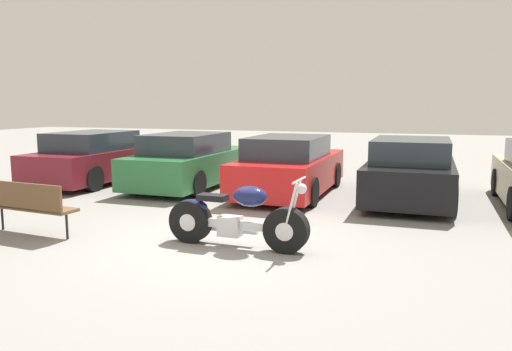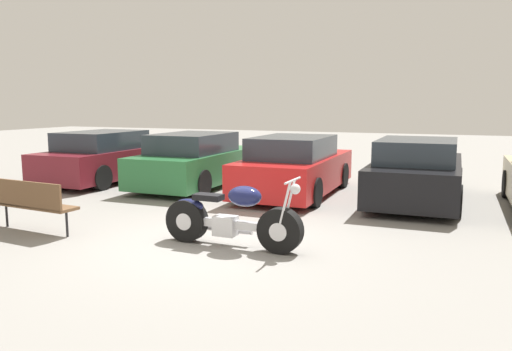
{
  "view_description": "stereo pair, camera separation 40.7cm",
  "coord_description": "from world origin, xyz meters",
  "px_view_note": "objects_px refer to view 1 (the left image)",
  "views": [
    {
      "loc": [
        3.09,
        -6.82,
        2.15
      ],
      "look_at": [
        0.12,
        1.6,
        0.85
      ],
      "focal_mm": 35.0,
      "sensor_mm": 36.0,
      "label": 1
    },
    {
      "loc": [
        3.47,
        -6.68,
        2.15
      ],
      "look_at": [
        0.12,
        1.6,
        0.85
      ],
      "focal_mm": 35.0,
      "sensor_mm": 36.0,
      "label": 2
    }
  ],
  "objects_px": {
    "motorcycle": "(236,218)",
    "parked_car_maroon": "(97,158)",
    "parked_car_red": "(290,167)",
    "parked_car_black": "(411,172)",
    "park_bench": "(28,203)",
    "parked_car_green": "(190,162)"
  },
  "relations": [
    {
      "from": "parked_car_red",
      "to": "park_bench",
      "type": "height_order",
      "value": "parked_car_red"
    },
    {
      "from": "motorcycle",
      "to": "parked_car_black",
      "type": "bearing_deg",
      "value": 63.64
    },
    {
      "from": "motorcycle",
      "to": "parked_car_green",
      "type": "height_order",
      "value": "parked_car_green"
    },
    {
      "from": "parked_car_black",
      "to": "parked_car_maroon",
      "type": "bearing_deg",
      "value": -179.28
    },
    {
      "from": "motorcycle",
      "to": "park_bench",
      "type": "distance_m",
      "value": 3.47
    },
    {
      "from": "parked_car_maroon",
      "to": "parked_car_green",
      "type": "xyz_separation_m",
      "value": [
        2.73,
        0.16,
        0.0
      ]
    },
    {
      "from": "motorcycle",
      "to": "parked_car_green",
      "type": "bearing_deg",
      "value": 123.83
    },
    {
      "from": "motorcycle",
      "to": "parked_car_maroon",
      "type": "height_order",
      "value": "parked_car_maroon"
    },
    {
      "from": "parked_car_maroon",
      "to": "parked_car_green",
      "type": "relative_size",
      "value": 1.0
    },
    {
      "from": "parked_car_green",
      "to": "parked_car_maroon",
      "type": "bearing_deg",
      "value": -176.58
    },
    {
      "from": "parked_car_black",
      "to": "park_bench",
      "type": "xyz_separation_m",
      "value": [
        -5.74,
        -5.16,
        -0.11
      ]
    },
    {
      "from": "motorcycle",
      "to": "park_bench",
      "type": "relative_size",
      "value": 1.32
    },
    {
      "from": "parked_car_maroon",
      "to": "park_bench",
      "type": "xyz_separation_m",
      "value": [
        2.46,
        -5.06,
        -0.11
      ]
    },
    {
      "from": "parked_car_red",
      "to": "park_bench",
      "type": "distance_m",
      "value": 5.86
    },
    {
      "from": "parked_car_red",
      "to": "parked_car_maroon",
      "type": "bearing_deg",
      "value": 179.74
    },
    {
      "from": "motorcycle",
      "to": "parked_car_maroon",
      "type": "relative_size",
      "value": 0.52
    },
    {
      "from": "parked_car_maroon",
      "to": "parked_car_red",
      "type": "bearing_deg",
      "value": -0.26
    },
    {
      "from": "parked_car_black",
      "to": "park_bench",
      "type": "height_order",
      "value": "parked_car_black"
    },
    {
      "from": "parked_car_red",
      "to": "parked_car_black",
      "type": "bearing_deg",
      "value": 2.7
    },
    {
      "from": "motorcycle",
      "to": "park_bench",
      "type": "bearing_deg",
      "value": -171.55
    },
    {
      "from": "parked_car_maroon",
      "to": "park_bench",
      "type": "relative_size",
      "value": 2.55
    },
    {
      "from": "parked_car_maroon",
      "to": "parked_car_black",
      "type": "bearing_deg",
      "value": 0.72
    }
  ]
}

